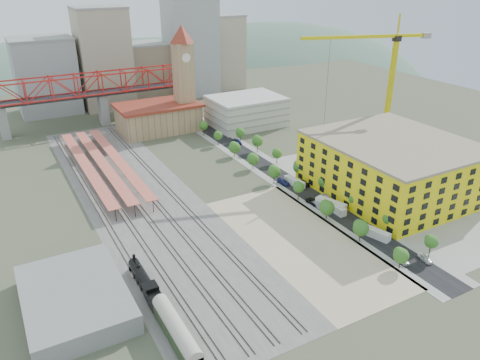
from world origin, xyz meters
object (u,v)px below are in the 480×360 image
site_trailer_a (375,233)px  site_trailer_d (295,182)px  site_trailer_c (331,205)px  coach (177,332)px  tower_crane (384,71)px  locomotive (146,285)px  site_trailer_b (335,208)px  clock_tower (183,68)px  construction_building (392,166)px  car_0 (402,260)px

site_trailer_a → site_trailer_d: 40.28m
site_trailer_a → site_trailer_c: (0.00, 19.93, 0.18)m
coach → tower_crane: bearing=28.8°
tower_crane → coach: bearing=-151.2°
locomotive → site_trailer_d: 73.70m
site_trailer_b → site_trailer_d: 22.34m
tower_crane → site_trailer_a: bearing=-133.5°
locomotive → site_trailer_a: locomotive is taller
clock_tower → construction_building: size_ratio=1.03×
locomotive → car_0: bearing=-18.1°
site_trailer_b → car_0: (-3.00, -31.03, -0.46)m
clock_tower → locomotive: 129.56m
locomotive → coach: coach is taller
construction_building → locomotive: 93.16m
tower_crane → site_trailer_d: (-48.05, -10.41, -33.02)m
clock_tower → site_trailer_d: (8.00, -80.01, -27.47)m
locomotive → coach: 19.48m
construction_building → car_0: size_ratio=11.00×
site_trailer_c → site_trailer_a: bearing=-109.5°
clock_tower → site_trailer_c: 104.31m
site_trailer_a → site_trailer_d: site_trailer_a is taller
coach → site_trailer_c: size_ratio=1.90×
construction_building → coach: 97.68m
site_trailer_c → tower_crane: bearing=13.1°
locomotive → tower_crane: size_ratio=0.42×
site_trailer_a → site_trailer_b: size_ratio=1.00×
tower_crane → site_trailer_c: size_ratio=5.36×
site_trailer_d → site_trailer_b: bearing=-96.6°
construction_building → site_trailer_d: bearing=142.5°
site_trailer_d → car_0: (-3.00, -53.37, -0.45)m
car_0 → locomotive: bearing=162.6°
coach → site_trailer_a: (66.00, 11.94, -2.04)m
clock_tower → tower_crane: 89.54m
clock_tower → site_trailer_d: bearing=-84.3°
tower_crane → site_trailer_c: bearing=-147.4°
clock_tower → tower_crane: (56.05, -69.60, 5.55)m
construction_building → tower_crane: tower_crane is taller
site_trailer_b → car_0: size_ratio=1.97×
coach → site_trailer_a: 67.10m
locomotive → site_trailer_c: size_ratio=2.28×
clock_tower → site_trailer_d: size_ratio=5.79×
construction_building → site_trailer_b: bearing=-174.8°
car_0 → site_trailer_b: bearing=85.1°
clock_tower → coach: (-58.00, -132.23, -25.41)m
site_trailer_a → site_trailer_b: 17.94m
site_trailer_c → site_trailer_b: bearing=-109.5°
clock_tower → coach: size_ratio=2.65×
site_trailer_d → car_0: 53.46m
clock_tower → locomotive: clock_tower is taller
site_trailer_b → coach: bearing=-154.6°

